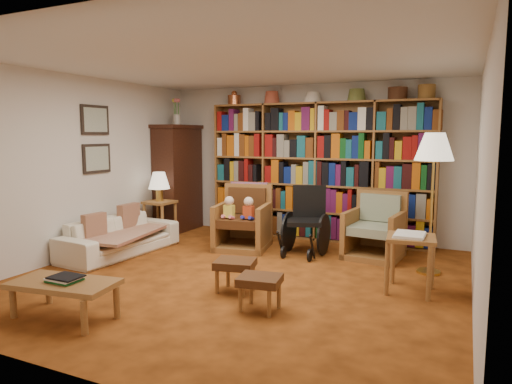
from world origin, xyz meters
The scene contains 23 objects.
floor centered at (0.00, 0.00, 0.00)m, with size 5.00×5.00×0.00m, color #9F4F18.
ceiling centered at (0.00, 0.00, 2.50)m, with size 5.00×5.00×0.00m, color silver.
wall_back centered at (0.00, 2.50, 1.25)m, with size 5.00×5.00×0.00m, color silver.
wall_front centered at (0.00, -2.50, 1.25)m, with size 5.00×5.00×0.00m, color silver.
wall_left centered at (-2.50, 0.00, 1.25)m, with size 5.00×5.00×0.00m, color silver.
wall_right centered at (2.50, 0.00, 1.25)m, with size 5.00×5.00×0.00m, color silver.
bookshelf centered at (0.20, 2.33, 1.17)m, with size 3.60×0.30×2.42m.
curio_cabinet centered at (-2.25, 2.00, 0.95)m, with size 0.50×0.95×2.40m.
framed_pictures centered at (-2.48, 0.30, 1.62)m, with size 0.03×0.52×0.97m.
sofa centered at (-2.05, 0.24, 0.26)m, with size 0.70×1.78×0.52m, color #ECE4C8.
sofa_throw centered at (-2.00, 0.24, 0.30)m, with size 0.75×1.39×0.04m, color beige.
cushion_left centered at (-2.18, 0.59, 0.45)m, with size 0.12×0.38×0.38m, color maroon.
cushion_right centered at (-2.18, -0.11, 0.45)m, with size 0.11×0.34×0.34m, color maroon.
side_table_lamp centered at (-2.15, 1.31, 0.46)m, with size 0.45×0.45×0.62m.
table_lamp centered at (-2.15, 1.31, 0.94)m, with size 0.35×0.35×0.47m.
armchair_leather centered at (-0.61, 1.36, 0.39)m, with size 0.89×0.92×0.96m.
armchair_sage centered at (1.26, 1.66, 0.34)m, with size 0.81×0.83×0.90m.
wheelchair centered at (0.34, 1.39, 0.44)m, with size 0.61×0.78×0.97m.
floor_lamp centered at (2.02, 1.12, 1.48)m, with size 0.45×0.45×1.72m.
side_table_papers centered at (1.88, 0.32, 0.51)m, with size 0.54×0.54×0.64m.
footstool_a centered at (0.17, -0.47, 0.29)m, with size 0.48×0.43×0.35m.
footstool_b centered at (0.63, -0.84, 0.28)m, with size 0.45×0.40×0.34m.
coffee_table centered at (-0.93, -1.77, 0.31)m, with size 1.03×0.62×0.41m.
Camera 1 is at (2.38, -4.70, 1.69)m, focal length 32.00 mm.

